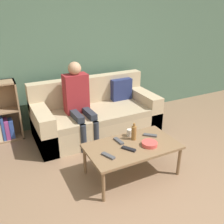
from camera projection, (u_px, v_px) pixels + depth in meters
The scene contains 12 objects.
ground_plane at pixel (173, 222), 2.43m from camera, with size 22.00×22.00×0.00m, color #84664C.
wall_back at pixel (76, 47), 4.09m from camera, with size 12.00×0.06×2.60m.
couch at pixel (96, 116), 4.03m from camera, with size 1.95×0.89×0.86m.
coffee_table at pixel (132, 148), 2.98m from camera, with size 1.10×0.62×0.41m.
person_adult at pixel (78, 98), 3.68m from camera, with size 0.36×0.62×1.20m.
cup_near at pixel (129, 133), 3.16m from camera, with size 0.07×0.07×0.09m.
tv_remote_0 at pixel (129, 149), 2.87m from camera, with size 0.13×0.17×0.02m.
tv_remote_1 at pixel (108, 156), 2.74m from camera, with size 0.11×0.18×0.02m.
tv_remote_2 at pixel (150, 135), 3.17m from camera, with size 0.16×0.15×0.02m.
tv_remote_3 at pixel (119, 141), 3.04m from camera, with size 0.06×0.17×0.02m.
snack_bowl at pixel (149, 144), 2.95m from camera, with size 0.19×0.19×0.05m.
bottle at pixel (134, 133), 3.06m from camera, with size 0.06×0.06×0.22m.
Camera 1 is at (-1.35, -1.34, 1.96)m, focal length 40.00 mm.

